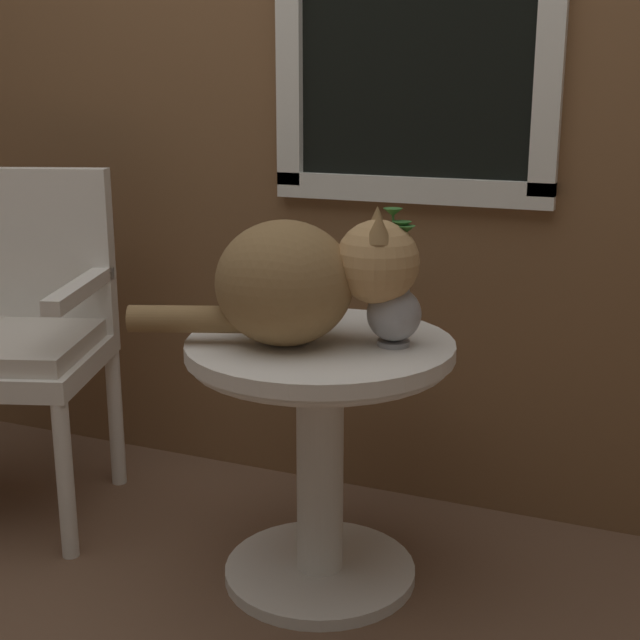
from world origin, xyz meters
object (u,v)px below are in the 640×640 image
object	(u,v)px
wicker_chair	(8,323)
pewter_vase_with_ivy	(394,306)
wicker_side_table	(320,417)
cat	(301,279)

from	to	relation	value
wicker_chair	pewter_vase_with_ivy	world-z (taller)	wicker_chair
wicker_side_table	cat	world-z (taller)	cat
wicker_chair	cat	world-z (taller)	wicker_chair
wicker_chair	wicker_side_table	bearing A→B (deg)	-2.35
wicker_side_table	wicker_chair	world-z (taller)	wicker_chair
cat	wicker_side_table	bearing A→B (deg)	55.99
wicker_chair	cat	size ratio (longest dim) A/B	1.51
cat	wicker_chair	bearing A→B (deg)	174.96
wicker_chair	pewter_vase_with_ivy	size ratio (longest dim) A/B	3.11
wicker_side_table	cat	distance (m)	0.34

